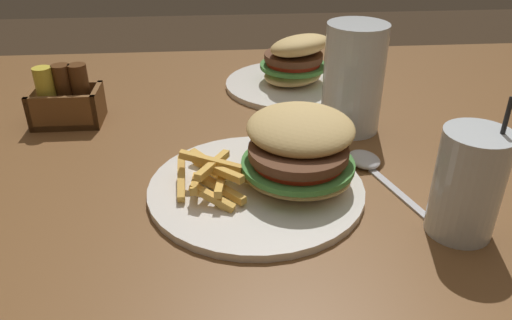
# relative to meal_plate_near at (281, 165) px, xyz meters

# --- Properties ---
(dining_table) EXTENTS (1.32, 1.03, 0.73)m
(dining_table) POSITION_rel_meal_plate_near_xyz_m (0.04, 0.09, -0.18)
(dining_table) COLOR brown
(dining_table) RESTS_ON ground_plane
(meal_plate_near) EXTENTS (0.27, 0.27, 0.11)m
(meal_plate_near) POSITION_rel_meal_plate_near_xyz_m (0.00, 0.00, 0.00)
(meal_plate_near) COLOR white
(meal_plate_near) RESTS_ON dining_table
(beer_glass) EXTENTS (0.09, 0.09, 0.17)m
(beer_glass) POSITION_rel_meal_plate_near_xyz_m (0.13, 0.17, 0.04)
(beer_glass) COLOR silver
(beer_glass) RESTS_ON dining_table
(juice_glass) EXTENTS (0.07, 0.07, 0.16)m
(juice_glass) POSITION_rel_meal_plate_near_xyz_m (0.19, -0.10, 0.02)
(juice_glass) COLOR silver
(juice_glass) RESTS_ON dining_table
(spoon) EXTENTS (0.07, 0.17, 0.01)m
(spoon) POSITION_rel_meal_plate_near_xyz_m (0.13, 0.05, -0.03)
(spoon) COLOR silver
(spoon) RESTS_ON dining_table
(meal_plate_far) EXTENTS (0.25, 0.25, 0.11)m
(meal_plate_far) POSITION_rel_meal_plate_near_xyz_m (0.07, 0.35, 0.00)
(meal_plate_far) COLOR white
(meal_plate_far) RESTS_ON dining_table
(condiment_caddy) EXTENTS (0.11, 0.07, 0.10)m
(condiment_caddy) POSITION_rel_meal_plate_near_xyz_m (-0.32, 0.23, 0.00)
(condiment_caddy) COLOR brown
(condiment_caddy) RESTS_ON dining_table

